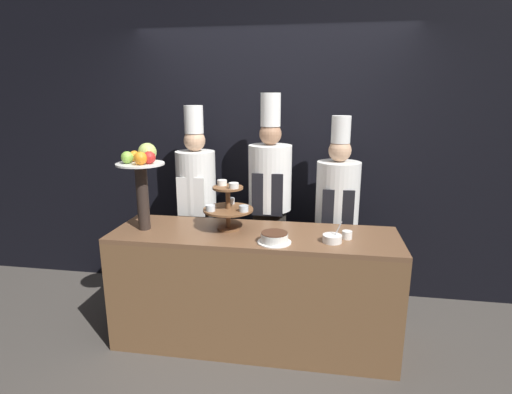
{
  "coord_description": "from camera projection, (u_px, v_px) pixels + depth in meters",
  "views": [
    {
      "loc": [
        0.47,
        -2.46,
        1.89
      ],
      "look_at": [
        0.0,
        0.42,
        1.15
      ],
      "focal_mm": 28.0,
      "sensor_mm": 36.0,
      "label": 1
    }
  ],
  "objects": [
    {
      "name": "ground_plane",
      "position": [
        247.0,
        365.0,
        2.89
      ],
      "size": [
        14.0,
        14.0,
        0.0
      ],
      "primitive_type": "plane",
      "color": "#47423D"
    },
    {
      "name": "wall_back",
      "position": [
        271.0,
        149.0,
        3.78
      ],
      "size": [
        10.0,
        0.06,
        2.8
      ],
      "color": "black",
      "rests_on": "ground_plane"
    },
    {
      "name": "buffet_counter",
      "position": [
        254.0,
        288.0,
        3.08
      ],
      "size": [
        2.13,
        0.63,
        0.9
      ],
      "color": "brown",
      "rests_on": "ground_plane"
    },
    {
      "name": "tiered_stand",
      "position": [
        228.0,
        205.0,
        3.0
      ],
      "size": [
        0.38,
        0.38,
        0.37
      ],
      "color": "brown",
      "rests_on": "buffet_counter"
    },
    {
      "name": "fruit_pedestal",
      "position": [
        142.0,
        171.0,
        2.96
      ],
      "size": [
        0.35,
        0.35,
        0.65
      ],
      "color": "#2D231E",
      "rests_on": "buffet_counter"
    },
    {
      "name": "cake_round",
      "position": [
        274.0,
        238.0,
        2.76
      ],
      "size": [
        0.24,
        0.24,
        0.07
      ],
      "color": "white",
      "rests_on": "buffet_counter"
    },
    {
      "name": "cup_white",
      "position": [
        347.0,
        235.0,
        2.84
      ],
      "size": [
        0.07,
        0.07,
        0.06
      ],
      "color": "white",
      "rests_on": "buffet_counter"
    },
    {
      "name": "serving_bowl_near",
      "position": [
        332.0,
        238.0,
        2.77
      ],
      "size": [
        0.13,
        0.13,
        0.16
      ],
      "color": "white",
      "rests_on": "buffet_counter"
    },
    {
      "name": "chef_left",
      "position": [
        197.0,
        198.0,
        3.63
      ],
      "size": [
        0.35,
        0.35,
        1.81
      ],
      "color": "#38332D",
      "rests_on": "ground_plane"
    },
    {
      "name": "chef_center_left",
      "position": [
        270.0,
        196.0,
        3.51
      ],
      "size": [
        0.37,
        0.37,
        1.92
      ],
      "color": "#38332D",
      "rests_on": "ground_plane"
    },
    {
      "name": "chef_center_right",
      "position": [
        337.0,
        210.0,
        3.44
      ],
      "size": [
        0.37,
        0.37,
        1.73
      ],
      "color": "#38332D",
      "rests_on": "ground_plane"
    }
  ]
}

